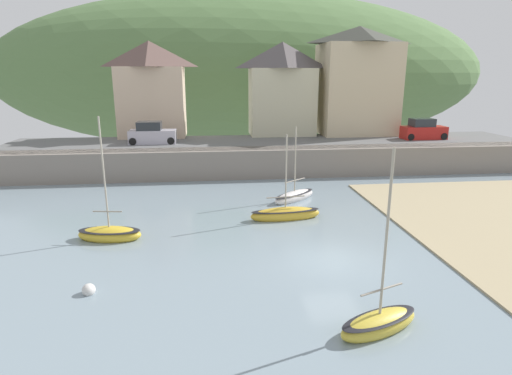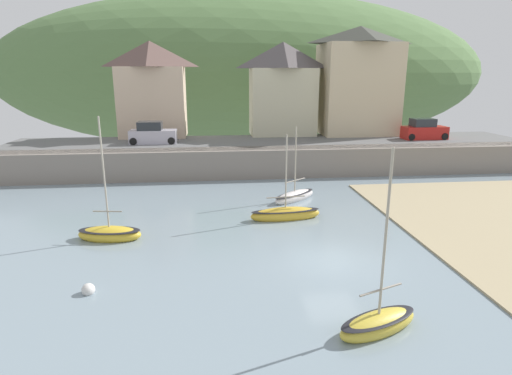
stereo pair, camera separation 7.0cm
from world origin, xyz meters
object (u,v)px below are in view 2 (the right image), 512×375
at_px(sailboat_nearest_shore, 378,322).
at_px(rowboat_small_beached, 285,214).
at_px(sailboat_white_hull, 110,233).
at_px(parked_car_by_wall, 424,131).
at_px(waterfront_building_centre, 283,88).
at_px(mooring_buoy, 88,290).
at_px(waterfront_building_left, 152,89).
at_px(parked_car_near_slipway, 153,134).
at_px(waterfront_building_right, 358,81).
at_px(motorboat_with_cabin, 295,196).

distance_m(sailboat_nearest_shore, rowboat_small_beached, 11.62).
relative_size(sailboat_white_hull, parked_car_by_wall, 1.60).
height_order(waterfront_building_centre, sailboat_white_hull, waterfront_building_centre).
relative_size(sailboat_white_hull, rowboat_small_beached, 1.25).
bearing_deg(sailboat_nearest_shore, parked_car_by_wall, 38.99).
relative_size(sailboat_white_hull, mooring_buoy, 12.81).
relative_size(waterfront_building_centre, parked_car_by_wall, 2.20).
distance_m(waterfront_building_left, waterfront_building_centre, 12.92).
bearing_deg(parked_car_by_wall, waterfront_building_left, 168.91).
xyz_separation_m(sailboat_white_hull, parked_car_near_slipway, (0.19, 16.95, 2.90)).
relative_size(waterfront_building_right, parked_car_by_wall, 2.57).
bearing_deg(mooring_buoy, waterfront_building_centre, 65.81).
height_order(sailboat_white_hull, mooring_buoy, sailboat_white_hull).
bearing_deg(waterfront_building_left, motorboat_with_cabin, -53.98).
height_order(motorboat_with_cabin, rowboat_small_beached, rowboat_small_beached).
bearing_deg(parked_car_by_wall, parked_car_near_slipway, 178.75).
xyz_separation_m(waterfront_building_right, rowboat_small_beached, (-10.71, -19.27, -7.47)).
bearing_deg(waterfront_building_centre, motorboat_with_cabin, -96.11).
xyz_separation_m(waterfront_building_left, sailboat_nearest_shore, (11.11, -30.84, -6.75)).
distance_m(motorboat_with_cabin, mooring_buoy, 15.79).
height_order(waterfront_building_right, parked_car_by_wall, waterfront_building_right).
height_order(waterfront_building_left, rowboat_small_beached, waterfront_building_left).
bearing_deg(waterfront_building_centre, rowboat_small_beached, -98.73).
xyz_separation_m(sailboat_nearest_shore, parked_car_by_wall, (14.83, 26.34, 2.90)).
bearing_deg(motorboat_with_cabin, parked_car_near_slipway, 97.09).
height_order(waterfront_building_left, waterfront_building_centre, waterfront_building_left).
height_order(sailboat_white_hull, sailboat_nearest_shore, sailboat_white_hull).
distance_m(motorboat_with_cabin, parked_car_by_wall, 18.56).
bearing_deg(parked_car_by_wall, motorboat_with_cabin, -144.41).
distance_m(parked_car_near_slipway, mooring_buoy, 22.93).
bearing_deg(sailboat_nearest_shore, parked_car_near_slipway, 90.47).
bearing_deg(waterfront_building_right, rowboat_small_beached, -119.05).
relative_size(sailboat_nearest_shore, mooring_buoy, 12.49).
height_order(waterfront_building_left, sailboat_white_hull, waterfront_building_left).
distance_m(sailboat_nearest_shore, parked_car_near_slipway, 28.57).
relative_size(rowboat_small_beached, mooring_buoy, 10.26).
distance_m(waterfront_building_centre, sailboat_white_hull, 25.82).
distance_m(waterfront_building_left, sailboat_nearest_shore, 33.46).
bearing_deg(sailboat_nearest_shore, waterfront_building_left, 88.18).
xyz_separation_m(waterfront_building_left, sailboat_white_hull, (0.23, -21.45, -6.75)).
bearing_deg(waterfront_building_left, parked_car_by_wall, -9.84).
height_order(sailboat_white_hull, rowboat_small_beached, sailboat_white_hull).
distance_m(sailboat_white_hull, parked_car_by_wall, 30.93).
distance_m(waterfront_building_centre, waterfront_building_right, 7.78).
relative_size(waterfront_building_left, parked_car_by_wall, 2.20).
xyz_separation_m(sailboat_nearest_shore, mooring_buoy, (-10.41, 3.61, -0.15)).
distance_m(waterfront_building_centre, motorboat_with_cabin, 16.99).
distance_m(waterfront_building_right, mooring_buoy, 34.62).
distance_m(waterfront_building_centre, rowboat_small_beached, 20.63).
relative_size(waterfront_building_left, sailboat_nearest_shore, 1.41).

